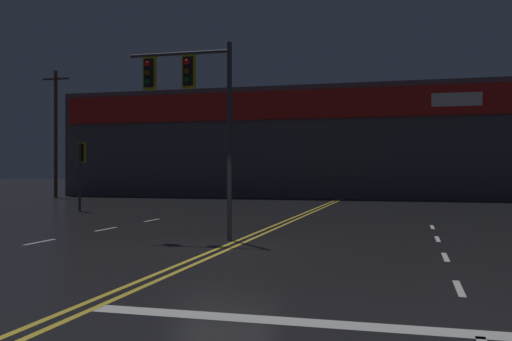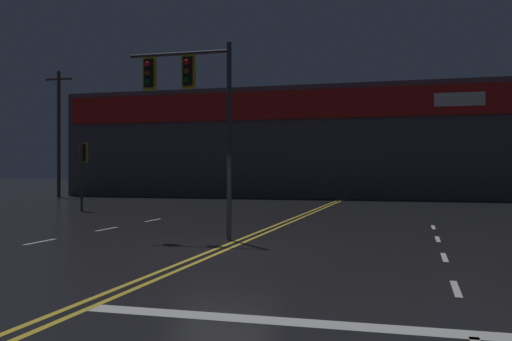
% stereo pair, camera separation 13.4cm
% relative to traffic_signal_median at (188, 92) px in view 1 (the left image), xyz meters
% --- Properties ---
extents(ground_plane, '(200.00, 200.00, 0.00)m').
position_rel_traffic_signal_median_xyz_m(ground_plane, '(1.66, -1.77, -4.30)').
color(ground_plane, black).
extents(road_markings, '(15.99, 60.00, 0.01)m').
position_rel_traffic_signal_median_xyz_m(road_markings, '(2.76, -3.08, -4.29)').
color(road_markings, gold).
rests_on(road_markings, ground).
extents(traffic_signal_median, '(3.18, 0.36, 5.69)m').
position_rel_traffic_signal_median_xyz_m(traffic_signal_median, '(0.00, 0.00, 0.00)').
color(traffic_signal_median, '#38383D').
rests_on(traffic_signal_median, ground).
extents(traffic_signal_corner_northwest, '(0.42, 0.36, 3.39)m').
position_rel_traffic_signal_median_xyz_m(traffic_signal_corner_northwest, '(-9.42, 9.39, -1.81)').
color(traffic_signal_corner_northwest, '#38383D').
rests_on(traffic_signal_corner_northwest, ground).
extents(building_backdrop, '(43.84, 10.23, 8.14)m').
position_rel_traffic_signal_median_xyz_m(building_backdrop, '(1.66, 29.43, -0.22)').
color(building_backdrop, '#4C4C51').
rests_on(building_backdrop, ground).
extents(utility_pole_row, '(44.70, 0.26, 10.27)m').
position_rel_traffic_signal_median_xyz_m(utility_pole_row, '(2.54, 22.04, 0.85)').
color(utility_pole_row, '#4C3828').
rests_on(utility_pole_row, ground).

